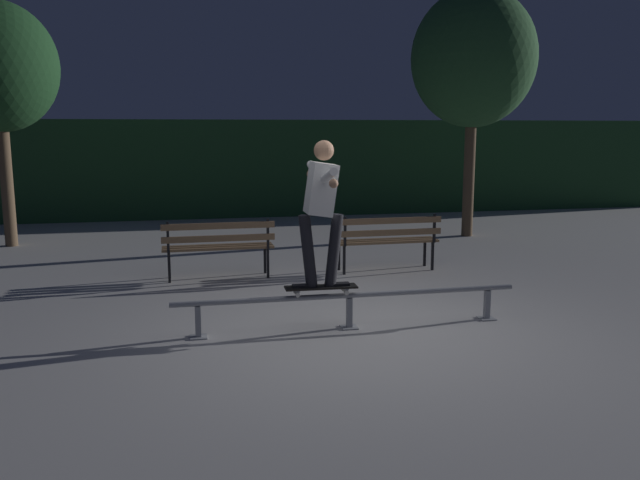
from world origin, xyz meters
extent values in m
plane|color=#ADAAA8|center=(0.00, 0.00, 0.00)|extent=(90.00, 90.00, 0.00)
cube|color=#234C28|center=(0.00, 9.91, 1.19)|extent=(24.00, 1.20, 2.38)
cylinder|color=gray|center=(0.00, 0.12, 0.37)|extent=(3.83, 0.06, 0.06)
cube|color=gray|center=(-1.63, 0.12, 0.17)|extent=(0.06, 0.06, 0.34)
cube|color=gray|center=(-1.63, 0.12, 0.01)|extent=(0.18, 0.18, 0.01)
cube|color=gray|center=(0.00, 0.12, 0.17)|extent=(0.06, 0.06, 0.34)
cube|color=gray|center=(0.00, 0.12, 0.01)|extent=(0.18, 0.18, 0.01)
cube|color=gray|center=(1.63, 0.12, 0.17)|extent=(0.06, 0.06, 0.34)
cube|color=gray|center=(1.63, 0.12, 0.01)|extent=(0.18, 0.18, 0.01)
cube|color=black|center=(-0.32, 0.12, 0.47)|extent=(0.79, 0.22, 0.02)
cube|color=black|center=(-0.32, 0.12, 0.48)|extent=(0.77, 0.21, 0.00)
cube|color=#9E9EA3|center=(-0.05, 0.11, 0.46)|extent=(0.05, 0.17, 0.02)
cube|color=#9E9EA3|center=(-0.58, 0.12, 0.46)|extent=(0.05, 0.17, 0.02)
cylinder|color=beige|center=(-0.05, 0.03, 0.42)|extent=(0.05, 0.03, 0.05)
cylinder|color=beige|center=(-0.05, 0.19, 0.42)|extent=(0.05, 0.03, 0.05)
cylinder|color=beige|center=(-0.58, 0.05, 0.42)|extent=(0.05, 0.03, 0.05)
cylinder|color=beige|center=(-0.58, 0.20, 0.42)|extent=(0.05, 0.03, 0.05)
cube|color=black|center=(-0.14, 0.11, 0.50)|extent=(0.26, 0.11, 0.03)
cube|color=black|center=(-0.50, 0.12, 0.50)|extent=(0.26, 0.11, 0.03)
cylinder|color=black|center=(-0.18, 0.11, 0.87)|extent=(0.21, 0.13, 0.79)
cylinder|color=black|center=(-0.46, 0.12, 0.87)|extent=(0.21, 0.13, 0.79)
cube|color=silver|center=(-0.32, 0.12, 1.53)|extent=(0.34, 0.37, 0.57)
cylinder|color=silver|center=(-0.33, -0.26, 1.69)|extent=(0.10, 0.61, 0.21)
cylinder|color=silver|center=(-0.31, 0.50, 1.69)|extent=(0.10, 0.61, 0.21)
sphere|color=#A37556|center=(-0.34, -0.54, 1.64)|extent=(0.09, 0.09, 0.09)
sphere|color=#A37556|center=(-0.30, 0.78, 1.64)|extent=(0.09, 0.09, 0.09)
sphere|color=#A37556|center=(-0.29, 0.12, 1.93)|extent=(0.21, 0.21, 0.21)
cube|color=black|center=(-0.56, 3.04, 0.22)|extent=(0.04, 0.04, 0.44)
cube|color=black|center=(-0.56, 2.72, 0.22)|extent=(0.04, 0.04, 0.44)
cube|color=black|center=(-0.56, 2.68, 0.66)|extent=(0.04, 0.04, 0.44)
cube|color=black|center=(-1.97, 3.02, 0.22)|extent=(0.04, 0.04, 0.44)
cube|color=black|center=(-1.96, 2.70, 0.22)|extent=(0.04, 0.04, 0.44)
cube|color=black|center=(-1.96, 2.66, 0.66)|extent=(0.04, 0.04, 0.44)
cube|color=brown|center=(-1.26, 3.01, 0.46)|extent=(1.60, 0.11, 0.04)
cube|color=brown|center=(-1.26, 2.87, 0.46)|extent=(1.60, 0.11, 0.04)
cube|color=brown|center=(-1.26, 2.73, 0.46)|extent=(1.60, 0.11, 0.04)
cube|color=brown|center=(-1.26, 2.66, 0.62)|extent=(1.60, 0.06, 0.09)
cube|color=brown|center=(-1.26, 2.66, 0.80)|extent=(1.60, 0.06, 0.09)
cube|color=black|center=(1.99, 3.04, 0.22)|extent=(0.04, 0.04, 0.44)
cube|color=black|center=(2.00, 2.72, 0.22)|extent=(0.04, 0.04, 0.44)
cube|color=black|center=(2.00, 2.68, 0.66)|extent=(0.04, 0.04, 0.44)
cube|color=black|center=(0.58, 3.02, 0.22)|extent=(0.04, 0.04, 0.44)
cube|color=black|center=(0.59, 2.70, 0.22)|extent=(0.04, 0.04, 0.44)
cube|color=black|center=(0.59, 2.66, 0.66)|extent=(0.04, 0.04, 0.44)
cube|color=brown|center=(1.29, 3.01, 0.46)|extent=(1.60, 0.11, 0.04)
cube|color=brown|center=(1.29, 2.87, 0.46)|extent=(1.60, 0.11, 0.04)
cube|color=brown|center=(1.29, 2.73, 0.46)|extent=(1.60, 0.11, 0.04)
cube|color=brown|center=(1.29, 2.66, 0.62)|extent=(1.60, 0.06, 0.09)
cube|color=brown|center=(1.29, 2.66, 0.80)|extent=(1.60, 0.06, 0.09)
cylinder|color=brown|center=(-4.90, 6.34, 1.18)|extent=(0.22, 0.22, 2.36)
cylinder|color=brown|center=(3.92, 5.67, 1.24)|extent=(0.22, 0.22, 2.48)
ellipsoid|color=#234C28|center=(3.92, 5.67, 3.52)|extent=(2.43, 2.43, 2.68)
camera|label=1|loc=(-1.73, -6.53, 2.15)|focal=36.46mm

